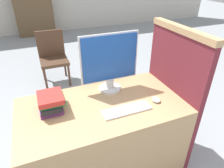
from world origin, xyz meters
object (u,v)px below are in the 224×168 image
object	(u,v)px
keyboard	(127,110)
far_chair	(53,55)
monitor	(110,62)
mouse	(156,100)
book_stack	(51,102)

from	to	relation	value
keyboard	far_chair	xyz separation A→B (m)	(-0.33, 2.14, -0.29)
keyboard	monitor	bearing A→B (deg)	90.77
mouse	monitor	bearing A→B (deg)	131.29
monitor	keyboard	world-z (taller)	monitor
monitor	mouse	size ratio (longest dim) A/B	6.31
keyboard	far_chair	world-z (taller)	far_chair
book_stack	mouse	bearing A→B (deg)	-14.19
monitor	mouse	xyz separation A→B (m)	(0.29, -0.33, -0.26)
monitor	book_stack	xyz separation A→B (m)	(-0.54, -0.12, -0.20)
keyboard	mouse	size ratio (longest dim) A/B	4.74
book_stack	far_chair	xyz separation A→B (m)	(0.22, 1.90, -0.36)
monitor	far_chair	xyz separation A→B (m)	(-0.32, 1.79, -0.56)
far_chair	monitor	bearing A→B (deg)	-21.47
keyboard	mouse	distance (m)	0.29
monitor	book_stack	distance (m)	0.59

